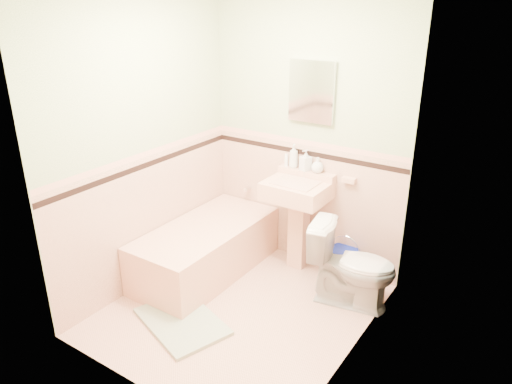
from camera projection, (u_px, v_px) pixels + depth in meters
The scene contains 31 objects.
floor at pixel (240, 309), 4.14m from camera, with size 2.20×2.20×0.00m, color beige.
wall_back at pixel (306, 139), 4.52m from camera, with size 2.50×2.50×0.00m, color beige.
wall_front at pixel (128, 225), 2.82m from camera, with size 2.50×2.50×0.00m, color beige.
wall_left at pixel (144, 150), 4.18m from camera, with size 2.50×2.50×0.00m, color beige.
wall_right at pixel (362, 200), 3.16m from camera, with size 2.50×2.50×0.00m, color beige.
wainscot_back at pixel (303, 203), 4.75m from camera, with size 2.00×2.00×0.00m, color beige.
wainscot_front at pixel (140, 316), 3.08m from camera, with size 2.00×2.00×0.00m, color beige.
wainscot_left at pixel (151, 218), 4.42m from camera, with size 2.20×2.20×0.00m, color beige.
wainscot_right at pixel (353, 285), 3.41m from camera, with size 2.20×2.20×0.00m, color beige.
accent_back at pixel (305, 153), 4.55m from camera, with size 2.00×2.00×0.00m, color black.
accent_front at pixel (133, 243), 2.88m from camera, with size 2.00×2.00×0.00m, color black.
accent_left at pixel (147, 165), 4.22m from camera, with size 2.20×2.20×0.00m, color black.
accent_right at pixel (358, 218), 3.21m from camera, with size 2.20×2.20×0.00m, color black.
cap_back at pixel (305, 142), 4.52m from camera, with size 2.00×2.00×0.00m, color #EAA58F.
cap_front at pixel (131, 228), 2.85m from camera, with size 2.00×2.00×0.00m, color #EAA58F.
cap_left at pixel (146, 154), 4.19m from camera, with size 2.20×2.20×0.00m, color #EAA58F.
cap_right at pixel (359, 204), 3.18m from camera, with size 2.20×2.20×0.00m, color #EAA58F.
bathtub at pixel (206, 250), 4.63m from camera, with size 0.70×1.50×0.45m, color #E5A78B.
tub_faucet at pixel (248, 188), 5.04m from camera, with size 0.04×0.04×0.12m, color silver.
sink at pixel (296, 226), 4.61m from camera, with size 0.58×0.48×0.90m, color #E5A78B, non-canonical shape.
sink_faucet at pixel (305, 173), 4.53m from camera, with size 0.02×0.02×0.10m, color silver.
medicine_cabinet at pixel (312, 92), 4.30m from camera, with size 0.44×0.04×0.55m, color white.
soap_dish at pixel (349, 180), 4.36m from camera, with size 0.12×0.07×0.04m, color #E5A78B.
soap_bottle_left at pixel (294, 156), 4.58m from camera, with size 0.09×0.09×0.23m, color #B2B2B2.
soap_bottle_mid at pixel (306, 160), 4.52m from camera, with size 0.09×0.09×0.20m, color #B2B2B2.
soap_bottle_right at pixel (318, 165), 4.47m from camera, with size 0.11×0.11×0.15m, color #B2B2B2.
tube at pixel (286, 160), 4.65m from camera, with size 0.04×0.04×0.12m, color white.
toilet at pixel (353, 265), 4.10m from camera, with size 0.41×0.72×0.74m, color white.
bucket at pixel (344, 262), 4.60m from camera, with size 0.28×0.28×0.28m, color #1224A9, non-canonical shape.
bath_mat at pixel (182, 321), 3.96m from camera, with size 0.77×0.51×0.03m, color #9AAA8D.
shoe at pixel (172, 306), 4.08m from camera, with size 0.14×0.06×0.05m, color #BF1E59.
Camera 1 is at (2.03, -2.80, 2.49)m, focal length 33.89 mm.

